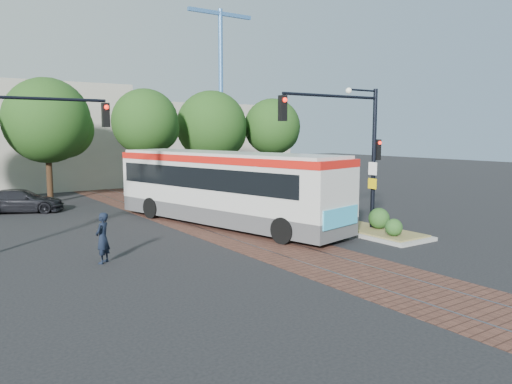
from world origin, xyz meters
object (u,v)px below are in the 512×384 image
signal_pole_left (14,147)px  parked_car (21,201)px  signal_pole_main (354,137)px  officer (103,238)px  city_bus (224,185)px  traffic_island (369,226)px

signal_pole_left → parked_car: (1.70, 9.82, -3.23)m
signal_pole_main → officer: 10.81m
city_bus → officer: bearing=-165.2°
signal_pole_main → officer: signal_pole_main is taller
signal_pole_main → signal_pole_left: size_ratio=1.00×
signal_pole_left → traffic_island: bearing=-20.4°
signal_pole_main → parked_car: (-10.53, 14.63, -3.52)m
traffic_island → signal_pole_left: signal_pole_left is taller
signal_pole_left → signal_pole_main: bearing=-21.4°
city_bus → officer: (-6.93, -3.65, -1.06)m
traffic_island → officer: 11.27m
city_bus → signal_pole_main: (3.26, -5.15, 2.24)m
traffic_island → officer: bearing=171.9°
traffic_island → city_bus: bearing=128.8°
signal_pole_left → parked_car: bearing=80.2°
officer → traffic_island: bearing=127.9°
traffic_island → signal_pole_left: 14.50m
officer → parked_car: officer is taller
signal_pole_left → officer: 4.91m
signal_pole_left → parked_car: size_ratio=1.37×
traffic_island → signal_pole_main: (-0.96, 0.09, 3.83)m
officer → parked_car: 13.13m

